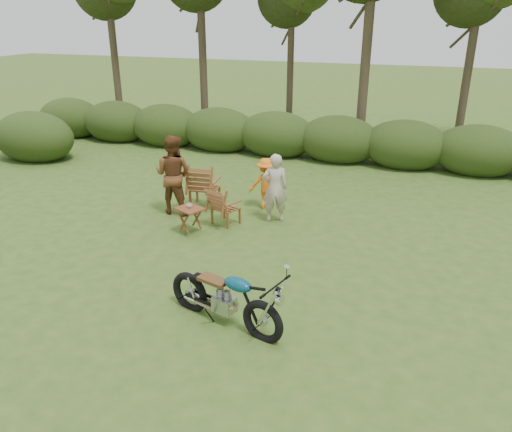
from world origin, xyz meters
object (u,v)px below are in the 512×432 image
(lawn_chair_right, at_px, (226,223))
(adult_a, at_px, (274,220))
(motorcycle, at_px, (225,322))
(adult_b, at_px, (176,212))
(lawn_chair_left, at_px, (205,206))
(cup, at_px, (189,206))
(side_table, at_px, (190,220))
(child, at_px, (266,208))

(lawn_chair_right, xyz_separation_m, adult_a, (0.95, 0.51, 0.00))
(motorcycle, xyz_separation_m, adult_b, (-2.80, 3.71, 0.00))
(lawn_chair_left, bearing_deg, cup, 96.99)
(side_table, distance_m, adult_a, 1.92)
(cup, bearing_deg, lawn_chair_right, 52.95)
(motorcycle, bearing_deg, side_table, 140.88)
(lawn_chair_left, relative_size, child, 0.87)
(child, bearing_deg, motorcycle, 76.34)
(cup, xyz_separation_m, adult_a, (1.47, 1.20, -0.61))
(lawn_chair_right, bearing_deg, child, -93.80)
(motorcycle, xyz_separation_m, cup, (-1.96, 2.79, 0.61))
(lawn_chair_right, distance_m, adult_b, 1.39)
(adult_a, bearing_deg, lawn_chair_left, -33.99)
(lawn_chair_right, distance_m, adult_a, 1.08)
(side_table, bearing_deg, lawn_chair_right, 54.64)
(adult_a, bearing_deg, lawn_chair_right, 4.05)
(lawn_chair_right, relative_size, side_table, 1.52)
(motorcycle, height_order, adult_b, adult_b)
(lawn_chair_left, height_order, side_table, side_table)
(lawn_chair_right, distance_m, lawn_chair_left, 1.21)
(motorcycle, relative_size, adult_a, 1.26)
(adult_b, relative_size, child, 1.50)
(lawn_chair_left, bearing_deg, adult_b, 44.71)
(side_table, xyz_separation_m, adult_a, (1.46, 1.22, -0.28))
(adult_a, xyz_separation_m, adult_b, (-2.32, -0.28, 0.00))
(side_table, bearing_deg, adult_b, 132.43)
(adult_b, bearing_deg, cup, 132.29)
(side_table, distance_m, cup, 0.33)
(motorcycle, distance_m, child, 4.75)
(lawn_chair_left, distance_m, adult_b, 0.77)
(motorcycle, height_order, child, child)
(adult_b, bearing_deg, lawn_chair_left, -129.09)
(motorcycle, height_order, lawn_chair_right, motorcycle)
(motorcycle, bearing_deg, child, 116.94)
(motorcycle, bearing_deg, cup, 140.94)
(lawn_chair_right, distance_m, child, 1.29)
(side_table, height_order, child, child)
(adult_b, xyz_separation_m, child, (1.89, 0.95, 0.00))
(adult_a, relative_size, child, 1.26)
(lawn_chair_right, height_order, adult_a, adult_a)
(lawn_chair_left, xyz_separation_m, side_table, (0.38, -1.54, 0.28))
(cup, relative_size, adult_b, 0.06)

